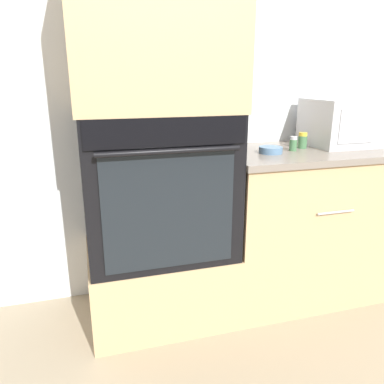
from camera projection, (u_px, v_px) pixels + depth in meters
name	position (u px, v px, depth m)	size (l,w,h in m)	color
ground_plane	(242.00, 330.00, 2.05)	(12.00, 12.00, 0.00)	gray
wall_back	(208.00, 90.00, 2.26)	(8.00, 0.05, 2.50)	silver
oven_cabinet_base	(160.00, 280.00, 2.16)	(0.78, 0.60, 0.41)	tan
wall_oven	(157.00, 184.00, 1.98)	(0.76, 0.64, 0.75)	black
oven_cabinet_upper	(152.00, 23.00, 1.76)	(0.78, 0.60, 0.81)	tan
counter_unit	(301.00, 222.00, 2.32)	(1.04, 0.63, 0.92)	tan
microwave	(340.00, 123.00, 2.27)	(0.37, 0.37, 0.28)	#B2B5BA
knife_block	(233.00, 132.00, 2.25)	(0.11, 0.12, 0.22)	black
bowl	(271.00, 150.00, 2.07)	(0.13, 0.13, 0.04)	#517599
condiment_jar_near	(293.00, 144.00, 2.13)	(0.04, 0.04, 0.08)	#427047
condiment_jar_mid	(302.00, 141.00, 2.20)	(0.05, 0.05, 0.09)	#427047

